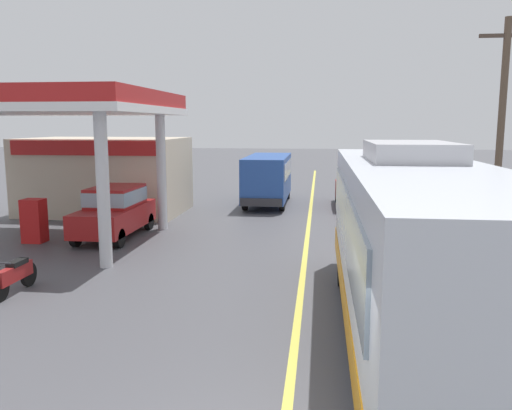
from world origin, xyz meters
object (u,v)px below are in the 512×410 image
Objects in this scene: motorcycle_parked_forecourt at (15,275)px; pedestrian_near_pump at (106,210)px; coach_bus_main at (415,252)px; car_trailing_behind_bus at (354,186)px; minibus_opposing_lane at (268,175)px; car_at_pump at (115,209)px.

pedestrian_near_pump is at bearing 94.02° from motorcycle_parked_forecourt.
motorcycle_parked_forecourt is 6.60m from pedestrian_near_pump.
car_trailing_behind_bus is (-0.08, 16.28, -0.71)m from coach_bus_main.
car_trailing_behind_bus is (4.27, -0.21, -0.46)m from minibus_opposing_lane.
pedestrian_near_pump is at bearing 153.61° from car_at_pump.
minibus_opposing_lane is 15.48m from motorcycle_parked_forecourt.
car_trailing_behind_bus is at bearing 58.54° from motorcycle_parked_forecourt.
minibus_opposing_lane is 3.69× the size of pedestrian_near_pump.
minibus_opposing_lane reaches higher than car_trailing_behind_bus.
minibus_opposing_lane is (4.66, 8.39, 0.46)m from car_at_pump.
car_at_pump is (-9.01, 8.10, -0.71)m from coach_bus_main.
coach_bus_main is 12.59m from pedestrian_near_pump.
pedestrian_near_pump is (-0.46, 6.56, 0.49)m from motorcycle_parked_forecourt.
pedestrian_near_pump is at bearing 138.62° from coach_bus_main.
motorcycle_parked_forecourt is 1.08× the size of pedestrian_near_pump.
coach_bus_main is at bearing -89.73° from car_trailing_behind_bus.
minibus_opposing_lane is 3.41× the size of motorcycle_parked_forecourt.
motorcycle_parked_forecourt is (0.04, -6.35, -0.57)m from car_at_pump.
minibus_opposing_lane reaches higher than motorcycle_parked_forecourt.
minibus_opposing_lane is at bearing 177.18° from car_trailing_behind_bus.
coach_bus_main reaches higher than car_at_pump.
coach_bus_main reaches higher than motorcycle_parked_forecourt.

